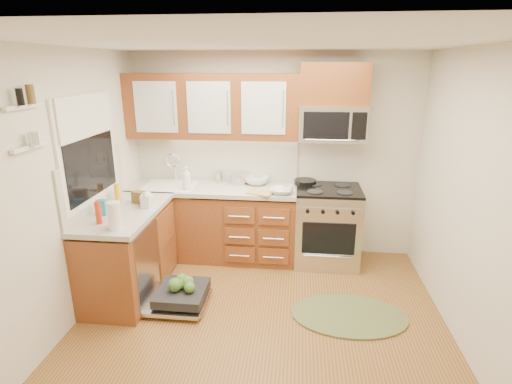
# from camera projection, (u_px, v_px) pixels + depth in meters

# --- Properties ---
(floor) EXTENTS (3.50, 3.50, 0.00)m
(floor) POSITION_uv_depth(u_px,v_px,m) (260.00, 329.00, 3.71)
(floor) COLOR brown
(floor) RESTS_ON ground
(ceiling) EXTENTS (3.50, 3.50, 0.00)m
(ceiling) POSITION_uv_depth(u_px,v_px,m) (260.00, 42.00, 2.95)
(ceiling) COLOR white
(ceiling) RESTS_ON ground
(wall_back) EXTENTS (3.50, 0.04, 2.50)m
(wall_back) POSITION_uv_depth(u_px,v_px,m) (274.00, 156.00, 4.99)
(wall_back) COLOR beige
(wall_back) RESTS_ON ground
(wall_front) EXTENTS (3.50, 0.04, 2.50)m
(wall_front) POSITION_uv_depth(u_px,v_px,m) (219.00, 338.00, 1.67)
(wall_front) COLOR beige
(wall_front) RESTS_ON ground
(wall_left) EXTENTS (0.04, 3.50, 2.50)m
(wall_left) POSITION_uv_depth(u_px,v_px,m) (62.00, 195.00, 3.51)
(wall_left) COLOR beige
(wall_left) RESTS_ON ground
(wall_right) EXTENTS (0.04, 3.50, 2.50)m
(wall_right) POSITION_uv_depth(u_px,v_px,m) (480.00, 210.00, 3.15)
(wall_right) COLOR beige
(wall_right) RESTS_ON ground
(base_cabinet_back) EXTENTS (2.05, 0.60, 0.85)m
(base_cabinet_back) POSITION_uv_depth(u_px,v_px,m) (214.00, 224.00, 5.03)
(base_cabinet_back) COLOR #5A2814
(base_cabinet_back) RESTS_ON ground
(base_cabinet_left) EXTENTS (0.60, 1.25, 0.85)m
(base_cabinet_left) POSITION_uv_depth(u_px,v_px,m) (129.00, 254.00, 4.23)
(base_cabinet_left) COLOR #5A2814
(base_cabinet_left) RESTS_ON ground
(countertop_back) EXTENTS (2.07, 0.64, 0.05)m
(countertop_back) POSITION_uv_depth(u_px,v_px,m) (212.00, 188.00, 4.87)
(countertop_back) COLOR #BAB5AA
(countertop_back) RESTS_ON base_cabinet_back
(countertop_left) EXTENTS (0.64, 1.27, 0.05)m
(countertop_left) POSITION_uv_depth(u_px,v_px,m) (125.00, 213.00, 4.08)
(countertop_left) COLOR #BAB5AA
(countertop_left) RESTS_ON base_cabinet_left
(backsplash_back) EXTENTS (2.05, 0.02, 0.57)m
(backsplash_back) POSITION_uv_depth(u_px,v_px,m) (217.00, 158.00, 5.06)
(backsplash_back) COLOR beige
(backsplash_back) RESTS_ON ground
(backsplash_left) EXTENTS (0.02, 1.25, 0.57)m
(backsplash_left) POSITION_uv_depth(u_px,v_px,m) (94.00, 183.00, 4.02)
(backsplash_left) COLOR beige
(backsplash_left) RESTS_ON ground
(upper_cabinets) EXTENTS (2.05, 0.35, 0.75)m
(upper_cabinets) POSITION_uv_depth(u_px,v_px,m) (212.00, 106.00, 4.70)
(upper_cabinets) COLOR #5A2814
(upper_cabinets) RESTS_ON ground
(cabinet_over_mw) EXTENTS (0.76, 0.35, 0.47)m
(cabinet_over_mw) POSITION_uv_depth(u_px,v_px,m) (334.00, 84.00, 4.48)
(cabinet_over_mw) COLOR #5A2814
(cabinet_over_mw) RESTS_ON ground
(range) EXTENTS (0.76, 0.64, 0.95)m
(range) POSITION_uv_depth(u_px,v_px,m) (327.00, 226.00, 4.85)
(range) COLOR silver
(range) RESTS_ON ground
(microwave) EXTENTS (0.76, 0.38, 0.40)m
(microwave) POSITION_uv_depth(u_px,v_px,m) (332.00, 123.00, 4.59)
(microwave) COLOR silver
(microwave) RESTS_ON ground
(sink) EXTENTS (0.62, 0.50, 0.26)m
(sink) POSITION_uv_depth(u_px,v_px,m) (171.00, 195.00, 4.94)
(sink) COLOR white
(sink) RESTS_ON ground
(dishwasher) EXTENTS (0.70, 0.60, 0.20)m
(dishwasher) POSITION_uv_depth(u_px,v_px,m) (178.00, 296.00, 4.05)
(dishwasher) COLOR silver
(dishwasher) RESTS_ON ground
(window) EXTENTS (0.03, 1.05, 1.05)m
(window) POSITION_uv_depth(u_px,v_px,m) (88.00, 150.00, 3.89)
(window) COLOR white
(window) RESTS_ON ground
(window_blind) EXTENTS (0.02, 0.96, 0.40)m
(window_blind) POSITION_uv_depth(u_px,v_px,m) (86.00, 116.00, 3.79)
(window_blind) COLOR white
(window_blind) RESTS_ON ground
(shelf_upper) EXTENTS (0.04, 0.40, 0.03)m
(shelf_upper) POSITION_uv_depth(u_px,v_px,m) (23.00, 107.00, 2.93)
(shelf_upper) COLOR white
(shelf_upper) RESTS_ON ground
(shelf_lower) EXTENTS (0.04, 0.40, 0.03)m
(shelf_lower) POSITION_uv_depth(u_px,v_px,m) (30.00, 147.00, 3.02)
(shelf_lower) COLOR white
(shelf_lower) RESTS_ON ground
(rug) EXTENTS (1.26, 0.96, 0.02)m
(rug) POSITION_uv_depth(u_px,v_px,m) (349.00, 315.00, 3.89)
(rug) COLOR #5A663A
(rug) RESTS_ON ground
(skillet) EXTENTS (0.28, 0.28, 0.05)m
(skillet) POSITION_uv_depth(u_px,v_px,m) (305.00, 182.00, 4.88)
(skillet) COLOR black
(skillet) RESTS_ON range
(stock_pot) EXTENTS (0.26, 0.26, 0.13)m
(stock_pot) POSITION_uv_depth(u_px,v_px,m) (239.00, 179.00, 4.97)
(stock_pot) COLOR silver
(stock_pot) RESTS_ON countertop_back
(cutting_board) EXTENTS (0.33, 0.28, 0.02)m
(cutting_board) POSITION_uv_depth(u_px,v_px,m) (260.00, 193.00, 4.59)
(cutting_board) COLOR tan
(cutting_board) RESTS_ON countertop_back
(canister) EXTENTS (0.09, 0.09, 0.14)m
(canister) POSITION_uv_depth(u_px,v_px,m) (219.00, 176.00, 5.04)
(canister) COLOR silver
(canister) RESTS_ON countertop_back
(paper_towel_roll) EXTENTS (0.12, 0.12, 0.26)m
(paper_towel_roll) POSITION_uv_depth(u_px,v_px,m) (114.00, 216.00, 3.57)
(paper_towel_roll) COLOR white
(paper_towel_roll) RESTS_ON countertop_left
(mustard_bottle) EXTENTS (0.08, 0.08, 0.20)m
(mustard_bottle) POSITION_uv_depth(u_px,v_px,m) (117.00, 193.00, 4.30)
(mustard_bottle) COLOR yellow
(mustard_bottle) RESTS_ON countertop_left
(red_bottle) EXTENTS (0.07, 0.07, 0.21)m
(red_bottle) POSITION_uv_depth(u_px,v_px,m) (98.00, 213.00, 3.70)
(red_bottle) COLOR red
(red_bottle) RESTS_ON countertop_left
(wooden_box) EXTENTS (0.15, 0.12, 0.13)m
(wooden_box) POSITION_uv_depth(u_px,v_px,m) (139.00, 197.00, 4.28)
(wooden_box) COLOR brown
(wooden_box) RESTS_ON countertop_left
(blue_carton) EXTENTS (0.10, 0.06, 0.16)m
(blue_carton) POSITION_uv_depth(u_px,v_px,m) (102.00, 208.00, 3.92)
(blue_carton) COLOR #2890BD
(blue_carton) RESTS_ON countertop_left
(bowl_a) EXTENTS (0.27, 0.27, 0.06)m
(bowl_a) POSITION_uv_depth(u_px,v_px,m) (281.00, 191.00, 4.59)
(bowl_a) COLOR #999999
(bowl_a) RESTS_ON countertop_back
(bowl_b) EXTENTS (0.34, 0.34, 0.10)m
(bowl_b) POSITION_uv_depth(u_px,v_px,m) (257.00, 180.00, 4.95)
(bowl_b) COLOR #999999
(bowl_b) RESTS_ON countertop_back
(cup) EXTENTS (0.14, 0.14, 0.10)m
(cup) POSITION_uv_depth(u_px,v_px,m) (288.00, 190.00, 4.58)
(cup) COLOR #999999
(cup) RESTS_ON countertop_back
(soap_bottle_a) EXTENTS (0.11, 0.11, 0.28)m
(soap_bottle_a) POSITION_uv_depth(u_px,v_px,m) (187.00, 178.00, 4.71)
(soap_bottle_a) COLOR #999999
(soap_bottle_a) RESTS_ON countertop_back
(soap_bottle_b) EXTENTS (0.10, 0.10, 0.20)m
(soap_bottle_b) POSITION_uv_depth(u_px,v_px,m) (146.00, 198.00, 4.12)
(soap_bottle_b) COLOR #999999
(soap_bottle_b) RESTS_ON countertop_left
(soap_bottle_c) EXTENTS (0.20, 0.20, 0.19)m
(soap_bottle_c) POSITION_uv_depth(u_px,v_px,m) (146.00, 195.00, 4.23)
(soap_bottle_c) COLOR #999999
(soap_bottle_c) RESTS_ON countertop_left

